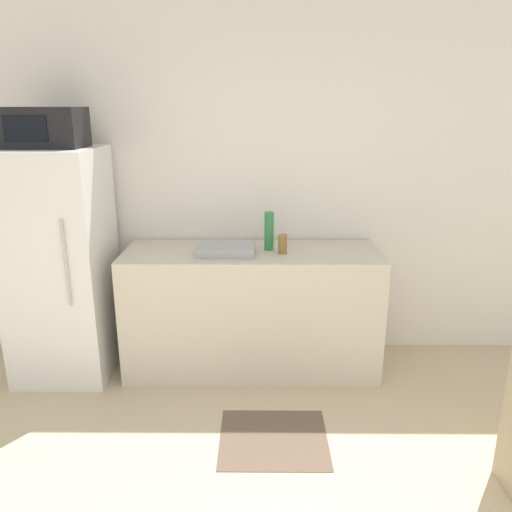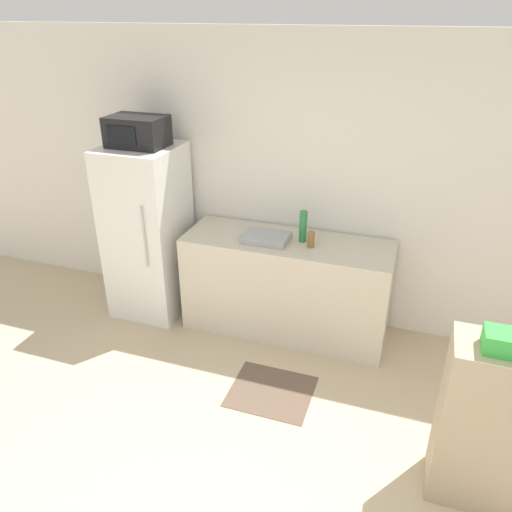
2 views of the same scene
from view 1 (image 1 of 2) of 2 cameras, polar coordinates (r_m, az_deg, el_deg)
wall_back at (r=3.83m, az=2.53°, el=7.76°), size 8.00×0.06×2.60m
refrigerator at (r=3.80m, az=-21.39°, el=-0.96°), size 0.65×0.70×1.63m
microwave at (r=3.64m, az=-23.02°, el=13.37°), size 0.50×0.35×0.26m
counter at (r=3.71m, az=-0.48°, el=-6.18°), size 1.83×0.63×0.91m
sink_basin at (r=3.50m, az=-3.44°, el=0.78°), size 0.40×0.28×0.06m
bottle_tall at (r=3.55m, az=1.50°, el=2.85°), size 0.07×0.07×0.28m
bottle_short at (r=3.48m, az=3.06°, el=1.37°), size 0.06×0.06×0.13m
kitchen_rug at (r=3.16m, az=2.02°, el=-20.11°), size 0.64×0.57×0.01m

